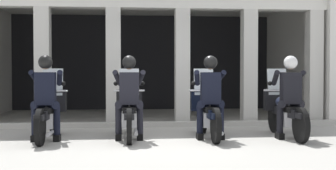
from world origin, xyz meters
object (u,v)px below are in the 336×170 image
at_px(motorcycle_center_left, 129,112).
at_px(police_officer_center_right, 210,90).
at_px(police_officer_center_left, 129,90).
at_px(police_officer_far_right, 290,90).
at_px(motorcycle_far_right, 285,111).
at_px(police_officer_far_left, 46,90).
at_px(motorcycle_far_left, 49,113).
at_px(motorcycle_center_right, 208,112).

distance_m(motorcycle_center_left, police_officer_center_right, 1.62).
relative_size(police_officer_center_left, police_officer_center_right, 1.00).
distance_m(police_officer_center_left, police_officer_far_right, 3.06).
xyz_separation_m(motorcycle_far_right, police_officer_far_right, (-0.00, -0.28, 0.44)).
bearing_deg(police_officer_center_left, police_officer_far_left, 179.01).
relative_size(motorcycle_center_left, motorcycle_far_right, 1.00).
bearing_deg(motorcycle_far_left, police_officer_center_right, -13.16).
xyz_separation_m(motorcycle_center_left, police_officer_center_right, (1.53, -0.34, 0.44)).
height_order(motorcycle_center_left, police_officer_center_right, police_officer_center_right).
bearing_deg(motorcycle_far_right, police_officer_center_right, -168.93).
xyz_separation_m(police_officer_far_left, police_officer_center_right, (3.05, -0.05, 0.00)).
bearing_deg(police_officer_center_right, police_officer_far_right, 1.62).
xyz_separation_m(police_officer_center_right, motorcycle_far_right, (1.53, 0.22, -0.44)).
relative_size(motorcycle_far_left, police_officer_far_left, 1.29).
bearing_deg(police_officer_center_left, motorcycle_far_left, 168.47).
relative_size(motorcycle_center_right, police_officer_far_right, 1.29).
height_order(motorcycle_far_left, police_officer_far_left, police_officer_far_left).
distance_m(motorcycle_far_left, police_officer_center_left, 1.61).
bearing_deg(motorcycle_center_left, motorcycle_far_right, -3.84).
bearing_deg(police_officer_far_right, motorcycle_far_left, 178.05).
xyz_separation_m(motorcycle_far_left, motorcycle_center_right, (3.05, -0.05, 0.00)).
bearing_deg(police_officer_far_right, police_officer_center_right, -179.51).
distance_m(police_officer_center_right, motorcycle_far_right, 1.60).
height_order(police_officer_far_left, police_officer_center_left, same).
xyz_separation_m(police_officer_center_left, motorcycle_center_right, (1.53, 0.22, -0.44)).
height_order(motorcycle_center_left, police_officer_far_right, police_officer_far_right).
distance_m(motorcycle_center_right, police_officer_center_right, 0.52).
relative_size(motorcycle_center_left, police_officer_far_right, 1.29).
relative_size(motorcycle_center_left, police_officer_center_left, 1.29).
height_order(motorcycle_far_left, police_officer_center_right, police_officer_center_right).
bearing_deg(police_officer_center_right, motorcycle_far_left, 177.96).
distance_m(police_officer_far_left, police_officer_center_right, 3.05).
xyz_separation_m(motorcycle_far_left, police_officer_center_left, (1.53, -0.27, 0.44)).
bearing_deg(motorcycle_center_right, police_officer_far_left, -171.43).
bearing_deg(police_officer_center_left, police_officer_center_right, -3.70).
bearing_deg(motorcycle_center_right, motorcycle_center_left, -178.10).
relative_size(police_officer_center_right, motorcycle_far_right, 0.78).
bearing_deg(motorcycle_far_right, police_officer_far_left, -174.87).
xyz_separation_m(motorcycle_center_left, police_officer_center_left, (-0.00, -0.28, 0.44)).
bearing_deg(motorcycle_center_left, motorcycle_far_left, 179.01).
relative_size(motorcycle_far_left, police_officer_center_left, 1.29).
distance_m(police_officer_far_left, motorcycle_far_right, 4.61).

